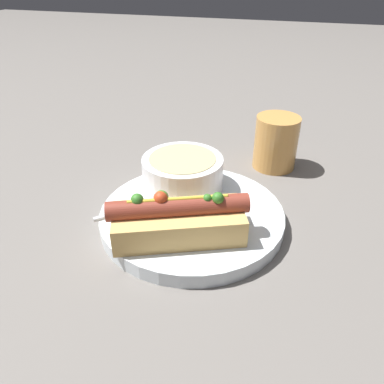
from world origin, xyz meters
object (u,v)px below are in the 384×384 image
(drinking_glass, at_px, (276,142))
(spoon, at_px, (174,195))
(hot_dog, at_px, (177,219))
(soup_bowl, at_px, (183,172))

(drinking_glass, bearing_deg, spoon, -124.83)
(spoon, height_order, drinking_glass, drinking_glass)
(spoon, bearing_deg, hot_dog, -114.04)
(hot_dog, xyz_separation_m, soup_bowl, (-0.03, 0.11, 0.00))
(soup_bowl, relative_size, drinking_glass, 1.30)
(hot_dog, bearing_deg, spoon, 88.78)
(hot_dog, relative_size, drinking_glass, 1.90)
(hot_dog, distance_m, drinking_glass, 0.27)
(soup_bowl, xyz_separation_m, drinking_glass, (0.12, 0.15, -0.00))
(soup_bowl, relative_size, spoon, 0.94)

